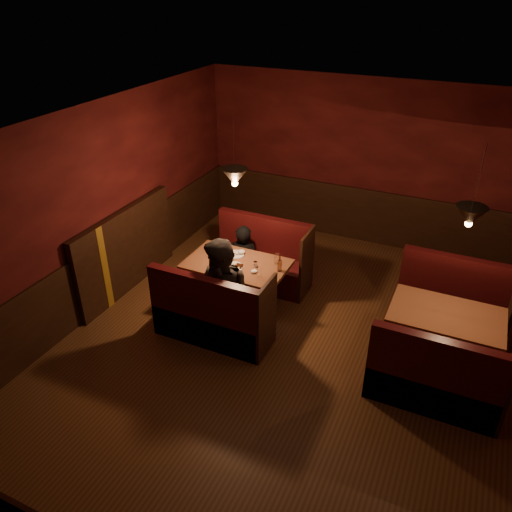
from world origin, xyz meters
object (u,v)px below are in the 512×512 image
at_px(diner_b, 221,279).
at_px(main_bench_far, 262,263).
at_px(second_table, 444,327).
at_px(main_bench_near, 212,319).
at_px(second_bench_near, 435,383).
at_px(diner_a, 243,246).
at_px(main_table, 238,274).
at_px(second_bench_far, 451,307).

bearing_deg(diner_b, main_bench_far, 111.83).
height_order(second_table, diner_b, diner_b).
xyz_separation_m(main_bench_far, main_bench_near, (0.00, -1.63, 0.00)).
distance_m(main_bench_far, second_bench_near, 3.26).
height_order(second_table, diner_a, diner_a).
xyz_separation_m(second_bench_near, diner_a, (-3.06, 1.39, 0.36)).
bearing_deg(main_bench_far, diner_b, -87.64).
distance_m(second_table, diner_b, 2.84).
relative_size(main_bench_far, diner_b, 0.90).
distance_m(main_bench_far, diner_a, 0.47).
xyz_separation_m(main_table, second_bench_far, (2.85, 0.80, -0.26)).
bearing_deg(second_bench_far, main_bench_far, 179.83).
xyz_separation_m(main_table, main_bench_near, (0.02, -0.81, -0.25)).
height_order(main_bench_far, second_bench_near, main_bench_far).
distance_m(main_bench_far, main_bench_near, 1.63).
distance_m(second_bench_far, diner_b, 3.17).
bearing_deg(diner_a, main_bench_far, -147.50).
xyz_separation_m(second_table, diner_b, (-2.75, -0.62, 0.32)).
bearing_deg(diner_a, second_bench_far, 172.25).
distance_m(main_bench_far, diner_b, 1.53).
bearing_deg(main_bench_near, main_table, 91.20).
height_order(main_bench_far, second_bench_far, main_bench_far).
xyz_separation_m(main_table, diner_a, (-0.20, 0.60, 0.10)).
xyz_separation_m(main_table, second_bench_near, (2.85, -0.79, -0.26)).
bearing_deg(diner_b, diner_a, 122.44).
height_order(main_bench_far, main_bench_near, same).
relative_size(main_bench_near, second_bench_far, 1.07).
relative_size(second_bench_far, diner_a, 1.06).
relative_size(second_table, second_bench_near, 0.90).
distance_m(second_table, second_bench_far, 0.83).
distance_m(main_table, diner_b, 0.68).
relative_size(second_table, second_bench_far, 0.90).
height_order(second_bench_far, second_bench_near, same).
height_order(main_table, main_bench_near, main_bench_near).
distance_m(main_table, main_bench_far, 0.85).
relative_size(main_bench_far, main_bench_near, 1.00).
xyz_separation_m(main_bench_near, second_bench_far, (2.84, 1.62, -0.01)).
bearing_deg(diner_b, second_bench_near, 15.93).
distance_m(second_bench_near, diner_b, 2.84).
bearing_deg(second_bench_far, main_bench_near, -150.31).
xyz_separation_m(main_bench_near, diner_a, (-0.22, 1.41, 0.35)).
relative_size(main_bench_far, second_bench_far, 1.07).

